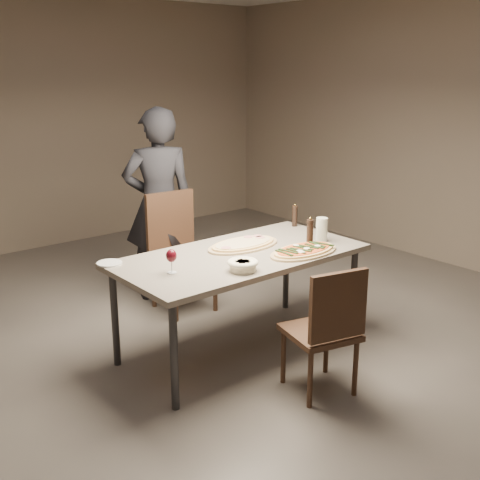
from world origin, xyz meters
TOP-DOWN VIEW (x-y plane):
  - room at (0.00, 0.00)m, footprint 7.00×7.00m
  - dining_table at (0.00, 0.00)m, footprint 1.80×0.90m
  - zucchini_pizza at (0.36, -0.28)m, footprint 0.58×0.32m
  - ham_pizza at (0.13, 0.12)m, footprint 0.60×0.33m
  - bread_basket at (-0.23, -0.30)m, footprint 0.20×0.20m
  - oil_dish at (-0.16, -0.20)m, footprint 0.13×0.13m
  - pepper_mill_left at (0.83, 0.29)m, footprint 0.05×0.05m
  - pepper_mill_right at (0.53, -0.17)m, footprint 0.06×0.06m
  - carafe at (0.67, -0.15)m, footprint 0.09×0.09m
  - wine_glass at (-0.60, -0.04)m, footprint 0.07×0.07m
  - side_plate at (-0.83, 0.38)m, footprint 0.17×0.17m
  - chair_near at (0.01, -0.84)m, footprint 0.50×0.50m
  - chair_far at (0.13, 1.00)m, footprint 0.51×0.51m
  - diner at (0.14, 1.29)m, footprint 0.74×0.63m

SIDE VIEW (x-z plane):
  - chair_near at x=0.01m, z-range 0.05..0.92m
  - chair_far at x=0.13m, z-range 0.06..1.06m
  - dining_table at x=0.00m, z-range 0.32..1.07m
  - side_plate at x=-0.83m, z-range 0.75..0.76m
  - oil_dish at x=-0.16m, z-range 0.75..0.77m
  - ham_pizza at x=0.13m, z-range 0.75..0.78m
  - zucchini_pizza at x=0.36m, z-range 0.74..0.79m
  - bread_basket at x=-0.23m, z-range 0.76..0.83m
  - pepper_mill_left at x=0.83m, z-range 0.74..0.94m
  - carafe at x=0.67m, z-range 0.75..0.93m
  - pepper_mill_right at x=0.53m, z-range 0.74..0.96m
  - diner at x=0.14m, z-range 0.00..1.71m
  - wine_glass at x=-0.60m, z-range 0.78..0.94m
  - room at x=0.00m, z-range -2.10..4.90m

